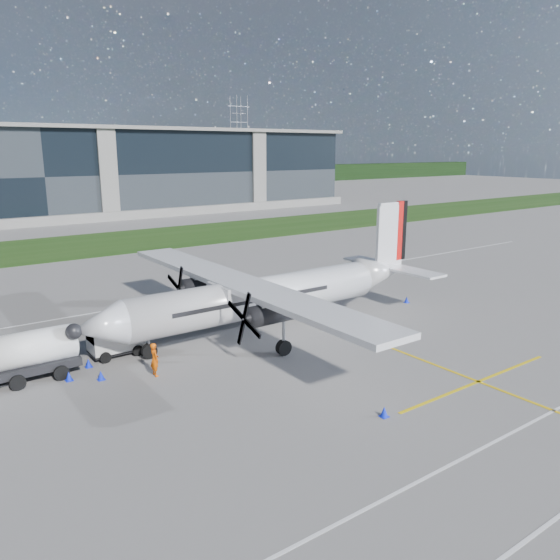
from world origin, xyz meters
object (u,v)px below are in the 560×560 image
Objects in this scene: turboprop_aircraft at (270,272)px; baggage_tug at (116,339)px; safety_cone_fwd at (69,376)px; safety_cone_portwing at (384,412)px; safety_cone_nose_stbd at (88,363)px; safety_cone_tail at (407,300)px; ground_crew_person at (154,357)px; pylon_east at (239,140)px; safety_cone_nose_port at (101,375)px.

turboprop_aircraft reaches higher than baggage_tug.
baggage_tug is at bearing 33.19° from safety_cone_fwd.
safety_cone_portwing is 1.00× the size of safety_cone_nose_stbd.
safety_cone_nose_stbd is (-1.93, -0.94, -0.70)m from baggage_tug.
safety_cone_nose_stbd is (-24.33, 1.47, 0.00)m from safety_cone_tail.
safety_cone_nose_stbd is (-2.54, 3.25, -0.80)m from ground_crew_person.
pylon_east reaches higher than turboprop_aircraft.
safety_cone_nose_port is at bearing -173.51° from turboprop_aircraft.
pylon_east reaches higher than safety_cone_nose_port.
safety_cone_portwing is at bearing -49.95° from safety_cone_fwd.
safety_cone_tail is 19.54m from safety_cone_portwing.
ground_crew_person is 12.28m from safety_cone_portwing.
ground_crew_person reaches higher than baggage_tug.
safety_cone_nose_stbd is 1.00× the size of safety_cone_fwd.
safety_cone_tail is at bearing 38.51° from safety_cone_portwing.
turboprop_aircraft is 52.93× the size of safety_cone_fwd.
pylon_east is at bearing 60.32° from safety_cone_portwing.
safety_cone_nose_stbd is at bearing 176.55° from safety_cone_tail.
pylon_east is at bearing 62.90° from safety_cone_tail.
ground_crew_person reaches higher than safety_cone_nose_stbd.
safety_cone_tail is (22.40, -2.40, -0.70)m from baggage_tug.
ground_crew_person is (-9.22, -2.48, -2.92)m from turboprop_aircraft.
safety_cone_fwd is (-3.93, 2.01, -0.80)m from ground_crew_person.
ground_crew_person is at bearing -175.33° from safety_cone_tail.
ground_crew_person is at bearing -24.32° from safety_cone_nose_port.
safety_cone_nose_stbd is at bearing 176.29° from turboprop_aircraft.
turboprop_aircraft is 10.42m from baggage_tug.
safety_cone_portwing is (6.50, -10.39, -0.80)m from ground_crew_person.
ground_crew_person is at bearing -164.93° from turboprop_aircraft.
safety_cone_nose_port and safety_cone_portwing have the same top height.
safety_cone_tail and safety_cone_portwing have the same top height.
safety_cone_tail is (-73.50, -143.63, -14.75)m from pylon_east.
safety_cone_nose_port is at bearing -31.98° from safety_cone_fwd.
safety_cone_nose_port is (-11.75, -1.34, -3.72)m from turboprop_aircraft.
safety_cone_tail is at bearing -83.13° from ground_crew_person.
baggage_tug reaches higher than safety_cone_fwd.
turboprop_aircraft reaches higher than safety_cone_nose_stbd.
safety_cone_nose_port and safety_cone_fwd have the same top height.
baggage_tug is at bearing 173.88° from safety_cone_tail.
safety_cone_fwd is at bearing 148.02° from safety_cone_nose_port.
safety_cone_tail is (21.79, 1.78, -0.80)m from ground_crew_person.
baggage_tug is 4.02m from safety_cone_fwd.
turboprop_aircraft reaches higher than safety_cone_nose_port.
safety_cone_portwing is at bearing -101.93° from turboprop_aircraft.
baggage_tug is (-95.90, -141.23, -14.05)m from pylon_east.
safety_cone_nose_stbd is at bearing 90.14° from safety_cone_nose_port.
safety_cone_tail and safety_cone_fwd have the same top height.
safety_cone_nose_port is 14.65m from safety_cone_portwing.
pylon_east is 60.00× the size of safety_cone_nose_stbd.
turboprop_aircraft is at bearing 6.49° from safety_cone_nose_port.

